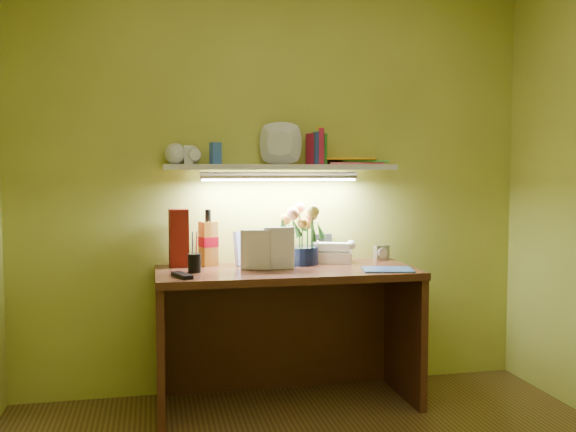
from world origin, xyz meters
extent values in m
cube|color=#3C1B10|center=(0.00, 1.20, 0.38)|extent=(1.40, 0.60, 0.75)
cube|color=#A9AAAD|center=(0.62, 1.42, 0.79)|extent=(0.10, 0.06, 0.09)
cube|color=#5D1108|center=(-0.57, 1.40, 0.91)|extent=(0.11, 0.11, 0.32)
cylinder|color=black|center=(-0.50, 1.18, 0.83)|extent=(0.09, 0.09, 0.17)
cube|color=black|center=(-0.57, 1.03, 0.76)|extent=(0.10, 0.18, 0.02)
cube|color=#325EB7|center=(0.52, 1.04, 0.75)|extent=(0.30, 0.24, 0.01)
imported|color=silver|center=(-0.25, 1.21, 0.86)|extent=(0.16, 0.06, 0.22)
imported|color=silver|center=(-0.13, 1.20, 0.86)|extent=(0.17, 0.02, 0.23)
cube|color=silver|center=(0.00, 1.38, 1.30)|extent=(1.30, 0.25, 0.03)
imported|color=silver|center=(-0.57, 1.39, 1.36)|extent=(0.14, 0.14, 0.09)
imported|color=silver|center=(-0.47, 1.38, 1.36)|extent=(0.12, 0.12, 0.10)
imported|color=silver|center=(-0.01, 1.38, 1.34)|extent=(0.30, 0.30, 0.06)
cube|color=silver|center=(-0.51, 1.42, 1.37)|extent=(0.05, 0.04, 0.10)
cube|color=#325EB7|center=(-0.36, 1.40, 1.38)|extent=(0.07, 0.06, 0.12)
cube|color=#B31C40|center=(0.23, 1.38, 1.42)|extent=(0.05, 0.14, 0.20)
cube|color=gold|center=(0.23, 1.40, 1.42)|extent=(0.06, 0.13, 0.21)
cube|color=#27449A|center=(0.21, 1.39, 1.41)|extent=(0.03, 0.13, 0.18)
cube|color=#2D822B|center=(0.24, 1.41, 1.40)|extent=(0.05, 0.12, 0.18)
cube|color=#B31C40|center=(0.20, 1.41, 1.40)|extent=(0.07, 0.13, 0.18)
cube|color=pink|center=(0.45, 1.41, 1.32)|extent=(0.34, 0.27, 0.01)
cube|color=#59D35B|center=(0.51, 1.39, 1.33)|extent=(0.31, 0.27, 0.01)
cube|color=#FDAF1A|center=(0.42, 1.40, 1.35)|extent=(0.35, 0.30, 0.01)
camera|label=1|loc=(-0.71, -2.17, 1.28)|focal=40.00mm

